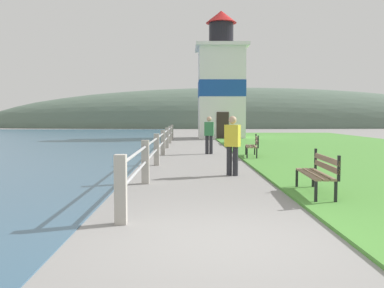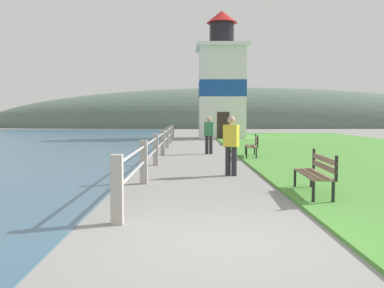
% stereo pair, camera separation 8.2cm
% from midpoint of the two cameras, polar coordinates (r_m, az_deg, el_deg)
% --- Properties ---
extents(ground_plane, '(160.00, 160.00, 0.00)m').
position_cam_midpoint_polar(ground_plane, '(5.83, 4.01, -12.98)').
color(ground_plane, gray).
extents(grass_verge, '(12.00, 44.04, 0.06)m').
position_cam_midpoint_polar(grass_verge, '(21.86, 20.98, -0.85)').
color(grass_verge, '#4C8E38').
rests_on(grass_verge, ground_plane).
extents(seawall_railing, '(0.18, 24.14, 1.08)m').
position_cam_midpoint_polar(seawall_railing, '(18.60, -4.03, 0.45)').
color(seawall_railing, '#A8A399').
rests_on(seawall_railing, ground_plane).
extents(park_bench_near, '(0.56, 1.81, 0.94)m').
position_cam_midpoint_polar(park_bench_near, '(9.29, 16.33, -3.46)').
color(park_bench_near, '#846B51').
rests_on(park_bench_near, ground_plane).
extents(park_bench_midway, '(0.65, 1.68, 0.94)m').
position_cam_midpoint_polar(park_bench_midway, '(17.36, 8.05, -0.09)').
color(park_bench_midway, '#846B51').
rests_on(park_bench_midway, ground_plane).
extents(park_bench_far, '(0.48, 1.87, 0.94)m').
position_cam_midpoint_polar(park_bench_far, '(25.83, 5.61, 1.17)').
color(park_bench_far, '#846B51').
rests_on(park_bench_far, ground_plane).
extents(lighthouse, '(3.91, 3.91, 9.70)m').
position_cam_midpoint_polar(lighthouse, '(33.17, 3.81, 7.89)').
color(lighthouse, white).
rests_on(lighthouse, ground_plane).
extents(person_strolling, '(0.43, 0.27, 1.67)m').
position_cam_midpoint_polar(person_strolling, '(19.02, 2.17, 1.38)').
color(person_strolling, '#28282D').
rests_on(person_strolling, ground_plane).
extents(person_by_railing, '(0.47, 0.39, 1.68)m').
position_cam_midpoint_polar(person_by_railing, '(12.08, 5.22, 0.08)').
color(person_by_railing, '#28282D').
rests_on(person_by_railing, ground_plane).
extents(distant_hillside, '(80.00, 16.00, 12.00)m').
position_cam_midpoint_polar(distant_hillside, '(65.49, 6.67, 2.21)').
color(distant_hillside, '#566B5B').
rests_on(distant_hillside, ground_plane).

